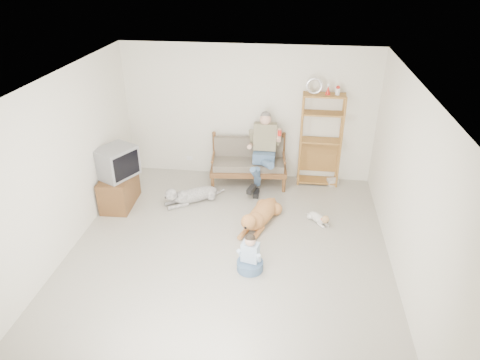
# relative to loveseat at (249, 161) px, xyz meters

# --- Properties ---
(floor) EXTENTS (5.50, 5.50, 0.00)m
(floor) POSITION_rel_loveseat_xyz_m (-0.06, -2.37, -0.49)
(floor) COLOR #BDB8A6
(floor) RESTS_ON ground
(ceiling) EXTENTS (5.50, 5.50, 0.00)m
(ceiling) POSITION_rel_loveseat_xyz_m (-0.06, -2.37, 2.21)
(ceiling) COLOR white
(ceiling) RESTS_ON ground
(wall_back) EXTENTS (5.00, 0.00, 5.00)m
(wall_back) POSITION_rel_loveseat_xyz_m (-0.06, 0.38, 0.86)
(wall_back) COLOR silver
(wall_back) RESTS_ON ground
(wall_front) EXTENTS (5.00, 0.00, 5.00)m
(wall_front) POSITION_rel_loveseat_xyz_m (-0.06, -5.12, 0.86)
(wall_front) COLOR silver
(wall_front) RESTS_ON ground
(wall_left) EXTENTS (0.00, 5.50, 5.50)m
(wall_left) POSITION_rel_loveseat_xyz_m (-2.56, -2.37, 0.86)
(wall_left) COLOR silver
(wall_left) RESTS_ON ground
(wall_right) EXTENTS (0.00, 5.50, 5.50)m
(wall_right) POSITION_rel_loveseat_xyz_m (2.44, -2.37, 0.86)
(wall_right) COLOR silver
(wall_right) RESTS_ON ground
(loveseat) EXTENTS (1.56, 0.85, 0.95)m
(loveseat) POSITION_rel_loveseat_xyz_m (0.00, 0.00, 0.00)
(loveseat) COLOR brown
(loveseat) RESTS_ON ground
(man) EXTENTS (0.58, 0.83, 1.35)m
(man) POSITION_rel_loveseat_xyz_m (0.28, -0.23, 0.22)
(man) COLOR slate
(man) RESTS_ON loveseat
(etagere) EXTENTS (0.83, 0.36, 2.16)m
(etagere) POSITION_rel_loveseat_xyz_m (1.38, 0.18, 0.47)
(etagere) COLOR #A16F32
(etagere) RESTS_ON ground
(book_stack) EXTENTS (0.24, 0.20, 0.13)m
(book_stack) POSITION_rel_loveseat_xyz_m (1.70, 0.11, -0.42)
(book_stack) COLOR silver
(book_stack) RESTS_ON ground
(tv_stand) EXTENTS (0.54, 0.92, 0.60)m
(tv_stand) POSITION_rel_loveseat_xyz_m (-2.29, -1.16, -0.19)
(tv_stand) COLOR brown
(tv_stand) RESTS_ON ground
(crt_tv) EXTENTS (0.76, 0.82, 0.55)m
(crt_tv) POSITION_rel_loveseat_xyz_m (-2.26, -1.15, 0.39)
(crt_tv) COLOR gray
(crt_tv) RESTS_ON tv_stand
(wall_outlet) EXTENTS (0.12, 0.02, 0.08)m
(wall_outlet) POSITION_rel_loveseat_xyz_m (-1.31, 0.36, -0.19)
(wall_outlet) COLOR white
(wall_outlet) RESTS_ON ground
(golden_retriever) EXTENTS (0.68, 1.43, 0.45)m
(golden_retriever) POSITION_rel_loveseat_xyz_m (0.35, -1.51, -0.30)
(golden_retriever) COLOR #CA7E46
(golden_retriever) RESTS_ON ground
(shaggy_dog) EXTENTS (1.06, 0.82, 0.38)m
(shaggy_dog) POSITION_rel_loveseat_xyz_m (-1.00, -0.92, -0.33)
(shaggy_dog) COLOR white
(shaggy_dog) RESTS_ON ground
(terrier) EXTENTS (0.41, 0.46, 0.21)m
(terrier) POSITION_rel_loveseat_xyz_m (1.39, -1.32, -0.39)
(terrier) COLOR silver
(terrier) RESTS_ON ground
(child) EXTENTS (0.40, 0.40, 0.62)m
(child) POSITION_rel_loveseat_xyz_m (0.32, -2.70, -0.26)
(child) COLOR slate
(child) RESTS_ON ground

